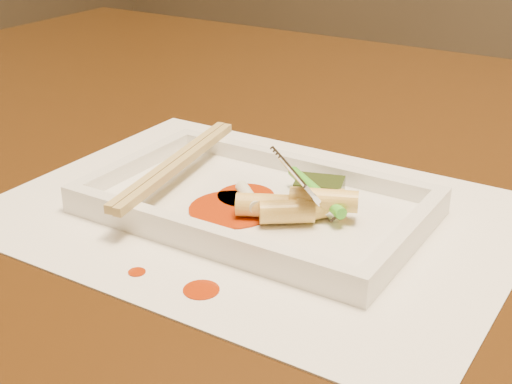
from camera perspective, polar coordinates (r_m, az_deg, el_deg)
The scene contains 21 objects.
table at distance 0.75m, azimuth 4.32°, elevation -3.30°, with size 1.40×0.90×0.75m.
placemat at distance 0.56m, azimuth 0.00°, elevation -1.73°, with size 0.40×0.30×0.00m, color white.
sauce_splatter_a at distance 0.47m, azimuth -4.40°, elevation -7.81°, with size 0.02×0.02×0.00m, color #A52A04.
sauce_splatter_b at distance 0.49m, azimuth -9.51°, elevation -6.33°, with size 0.01×0.01×0.00m, color #A52A04.
plate_base at distance 0.56m, azimuth 0.00°, elevation -1.30°, with size 0.26×0.16×0.01m, color white.
plate_rim_far at distance 0.62m, azimuth 3.65°, elevation 2.18°, with size 0.26×0.01×0.01m, color white.
plate_rim_near at distance 0.50m, azimuth -4.48°, elevation -3.30°, with size 0.26×0.01×0.01m, color white.
plate_rim_left at distance 0.63m, azimuth -9.68°, elevation 2.25°, with size 0.01×0.14×0.01m, color white.
plate_rim_right at distance 0.51m, azimuth 11.94°, elevation -3.38°, with size 0.01×0.14×0.01m, color white.
veg_piece at distance 0.57m, azimuth 5.09°, elevation 0.42°, with size 0.04×0.03×0.01m, color black.
scallion_white at distance 0.54m, azimuth -0.60°, elevation -0.38°, with size 0.01×0.01×0.04m, color #EAEACC.
scallion_green at distance 0.55m, azimuth 4.80°, elevation 0.06°, with size 0.01×0.01×0.09m, color green.
chopstick_a at distance 0.60m, azimuth -6.70°, elevation 2.39°, with size 0.01×0.20×0.01m, color tan.
chopstick_b at distance 0.59m, azimuth -6.09°, elevation 2.24°, with size 0.01×0.20×0.01m, color tan.
fork at distance 0.52m, azimuth 7.70°, elevation 5.46°, with size 0.09×0.10×0.14m, color silver, non-canonical shape.
sauce_blob_0 at distance 0.55m, azimuth -1.97°, elevation -1.38°, with size 0.07×0.07×0.00m, color #A52A04.
sauce_blob_1 at distance 0.57m, azimuth -0.82°, elevation -0.30°, with size 0.05×0.05×0.00m, color #A52A04.
rice_cake_0 at distance 0.52m, azimuth 2.47°, elevation -1.58°, with size 0.02×0.02×0.04m, color #F6DC73.
rice_cake_1 at distance 0.53m, azimuth 5.16°, elevation -1.10°, with size 0.02×0.02×0.04m, color #F6DC73.
rice_cake_2 at distance 0.53m, azimuth 5.45°, elevation -0.62°, with size 0.02×0.02×0.05m, color #F6DC73.
rice_cake_3 at distance 0.53m, azimuth 0.54°, elevation -1.07°, with size 0.02×0.02×0.04m, color #F6DC73.
Camera 1 is at (0.30, -0.59, 1.00)m, focal length 50.00 mm.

